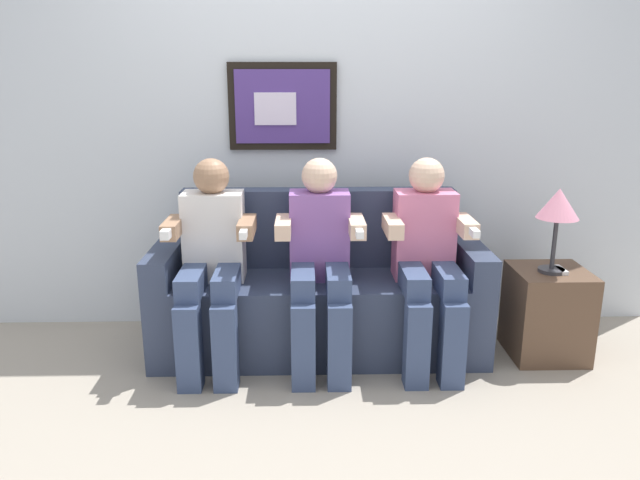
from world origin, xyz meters
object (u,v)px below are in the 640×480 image
person_on_left (212,258)px  spare_remote_on_table (561,270)px  person_on_right (427,256)px  couch (319,297)px  side_table_right (547,313)px  table_lamp (558,207)px  person_in_middle (320,257)px

person_on_left → spare_remote_on_table: bearing=1.1°
person_on_right → spare_remote_on_table: size_ratio=8.54×
couch → side_table_right: 1.27m
table_lamp → side_table_right: bearing=65.0°
person_on_right → side_table_right: size_ratio=2.22×
person_on_right → table_lamp: bearing=2.5°
table_lamp → spare_remote_on_table: size_ratio=3.54×
person_in_middle → person_on_right: (0.57, 0.00, 0.00)m
couch → person_on_left: person_on_left is taller
person_in_middle → spare_remote_on_table: (1.31, 0.03, -0.10)m
side_table_right → table_lamp: size_ratio=1.09×
person_in_middle → couch: bearing=90.2°
couch → person_on_right: bearing=-16.3°
person_in_middle → person_on_right: 0.57m
couch → person_in_middle: 0.34m
person_on_right → spare_remote_on_table: bearing=2.7°
side_table_right → spare_remote_on_table: (0.04, -0.03, 0.26)m
couch → person_on_right: (0.57, -0.17, 0.29)m
person_on_left → person_in_middle: (0.57, 0.00, -0.00)m
table_lamp → person_in_middle: bearing=-178.6°
person_in_middle → person_on_right: bearing=0.0°
person_in_middle → side_table_right: 1.32m
person_on_right → spare_remote_on_table: (0.74, 0.03, -0.10)m
person_in_middle → person_on_right: same height
person_on_left → person_in_middle: same height
person_in_middle → side_table_right: (1.27, 0.06, -0.36)m
person_on_left → person_in_middle: size_ratio=1.00×
couch → spare_remote_on_table: size_ratio=14.14×
person_on_right → side_table_right: (0.70, 0.06, -0.36)m
couch → person_in_middle: size_ratio=1.66×
couch → person_on_left: 0.66m
person_on_left → person_on_right: 1.14m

